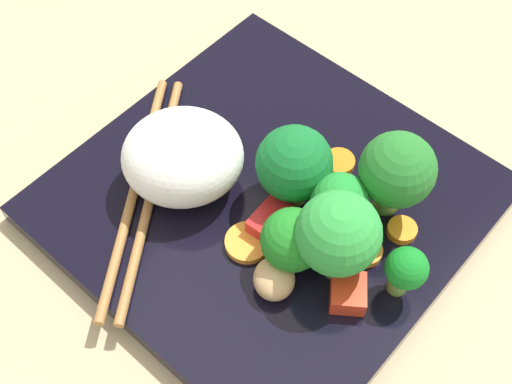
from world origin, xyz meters
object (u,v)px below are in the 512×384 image
(broccoli_floret_4, at_px, (397,172))
(carrot_slice_3, at_px, (336,195))
(rice_mound, at_px, (183,157))
(chopstick_pair, at_px, (143,190))
(square_plate, at_px, (268,200))

(broccoli_floret_4, relative_size, carrot_slice_3, 2.56)
(rice_mound, relative_size, chopstick_pair, 0.47)
(rice_mound, bearing_deg, square_plate, -59.11)
(square_plate, distance_m, rice_mound, 0.07)
(chopstick_pair, bearing_deg, square_plate, 96.07)
(square_plate, height_order, chopstick_pair, chopstick_pair)
(chopstick_pair, bearing_deg, broccoli_floret_4, 91.95)
(chopstick_pair, bearing_deg, carrot_slice_3, 95.50)
(carrot_slice_3, distance_m, chopstick_pair, 0.14)
(rice_mound, distance_m, chopstick_pair, 0.04)
(square_plate, height_order, broccoli_floret_4, broccoli_floret_4)
(rice_mound, xyz_separation_m, carrot_slice_3, (0.06, -0.09, -0.03))
(carrot_slice_3, relative_size, chopstick_pair, 0.16)
(square_plate, xyz_separation_m, chopstick_pair, (-0.06, 0.07, 0.01))
(broccoli_floret_4, height_order, chopstick_pair, broccoli_floret_4)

